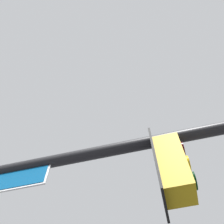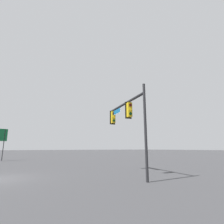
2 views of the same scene
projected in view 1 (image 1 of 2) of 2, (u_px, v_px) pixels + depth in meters
The scene contains 1 object.
signal_pole_near at pixel (118, 186), 3.87m from camera, with size 6.27×1.67×6.06m.
Camera 1 is at (-3.04, -5.68, 1.56)m, focal length 50.00 mm.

